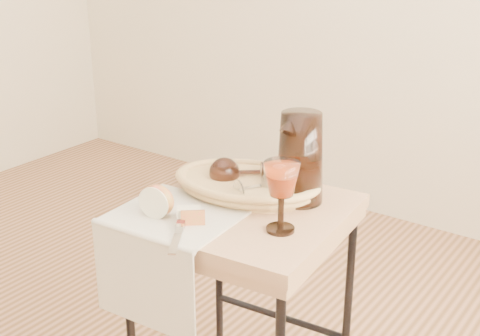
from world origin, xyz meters
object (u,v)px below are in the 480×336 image
Objects in this scene: tea_towel at (176,215)px; pitcher at (300,158)px; apple_half at (158,200)px; goblet_lying_a at (241,172)px; goblet_lying_b at (259,186)px; side_table at (244,312)px; bread_basket at (247,186)px; wine_goblet at (281,197)px; table_knife at (179,230)px.

tea_towel is 0.36m from pitcher.
goblet_lying_a is at bearing 63.73° from apple_half.
goblet_lying_b is 0.40× the size of pitcher.
tea_towel is 2.23× the size of goblet_lying_a.
pitcher reaches higher than apple_half.
bread_basket is (-0.04, 0.07, 0.35)m from side_table.
pitcher is (0.17, 0.04, 0.07)m from goblet_lying_a.
pitcher is (0.08, 0.07, 0.08)m from goblet_lying_b.
wine_goblet reaches higher than bread_basket.
goblet_lying_a is (-0.03, 0.02, 0.03)m from bread_basket.
goblet_lying_a is (0.04, 0.23, 0.05)m from tea_towel.
side_table is 0.44m from wine_goblet.
goblet_lying_a is at bearing 130.65° from side_table.
side_table is 2.08× the size of tea_towel.
tea_towel is 0.11m from table_knife.
side_table is 0.37m from tea_towel.
wine_goblet is at bearing 14.15° from tea_towel.
wine_goblet is at bearing 107.36° from goblet_lying_a.
side_table is at bearing -164.02° from goblet_lying_b.
tea_towel is 0.23m from bread_basket.
bread_basket is 3.17× the size of goblet_lying_b.
side_table is 4.64× the size of goblet_lying_a.
wine_goblet is 1.98× the size of apple_half.
wine_goblet is (0.06, -0.18, -0.03)m from pitcher.
side_table is 0.40m from goblet_lying_a.
wine_goblet is (0.23, -0.15, 0.04)m from goblet_lying_a.
wine_goblet is at bearing 10.23° from apple_half.
wine_goblet reaches higher than apple_half.
goblet_lying_a is at bearing 154.69° from table_knife.
wine_goblet reaches higher than goblet_lying_a.
goblet_lying_a is 0.31m from table_knife.
apple_half reaches higher than side_table.
goblet_lying_a is at bearing -172.92° from pitcher.
bread_basket is 0.24m from wine_goblet.
table_knife is at bearing -49.31° from tea_towel.
bread_basket is at bearing 146.05° from wine_goblet.
apple_half is 0.43× the size of table_knife.
goblet_lying_b is (0.12, 0.19, 0.04)m from tea_towel.
apple_half is (-0.03, -0.03, 0.05)m from tea_towel.
apple_half reaches higher than bread_basket.
bread_basket is at bearing 148.70° from table_knife.
bread_basket reaches higher than tea_towel.
goblet_lying_a is 0.77× the size of wine_goblet.
goblet_lying_a is 0.27m from apple_half.
goblet_lying_b is at bearing 116.67° from goblet_lying_a.
tea_towel is 0.06m from apple_half.
tea_towel is at bearing 41.13° from goblet_lying_a.
goblet_lying_a is at bearing 140.17° from bread_basket.
table_knife is at bearing 57.40° from goblet_lying_a.
apple_half is 0.12m from table_knife.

